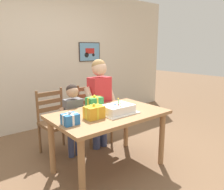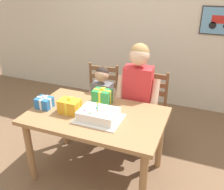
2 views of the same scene
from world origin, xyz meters
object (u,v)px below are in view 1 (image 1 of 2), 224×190
at_px(dining_table, 109,121).
at_px(gift_box_corner_small, 70,119).
at_px(birthday_cake, 118,109).
at_px(chair_left, 56,122).
at_px(gift_box_beside_cake, 94,112).
at_px(child_older, 100,95).
at_px(gift_box_red_large, 94,103).
at_px(child_younger, 73,114).
at_px(chair_right, 94,113).

xyz_separation_m(dining_table, gift_box_corner_small, (-0.56, -0.07, 0.16)).
distance_m(birthday_cake, chair_left, 1.03).
bearing_deg(gift_box_corner_small, dining_table, 7.09).
relative_size(gift_box_beside_cake, child_older, 0.16).
xyz_separation_m(dining_table, gift_box_red_large, (-0.04, 0.25, 0.18)).
bearing_deg(child_younger, birthday_cake, -68.83).
height_order(gift_box_beside_cake, child_younger, child_younger).
distance_m(gift_box_beside_cake, child_younger, 0.65).
distance_m(birthday_cake, gift_box_beside_cake, 0.33).
height_order(chair_right, child_younger, child_younger).
relative_size(gift_box_corner_small, child_younger, 0.16).
distance_m(chair_left, child_younger, 0.33).
bearing_deg(dining_table, gift_box_beside_cake, -166.36).
bearing_deg(chair_left, gift_box_corner_small, -104.69).
height_order(gift_box_corner_small, chair_right, chair_right).
xyz_separation_m(gift_box_corner_small, child_younger, (0.38, 0.63, -0.17)).
bearing_deg(gift_box_beside_cake, chair_right, 56.38).
xyz_separation_m(gift_box_corner_small, child_older, (0.82, 0.62, 0.03)).
distance_m(gift_box_beside_cake, child_older, 0.81).
xyz_separation_m(birthday_cake, gift_box_beside_cake, (-0.32, 0.02, 0.02)).
bearing_deg(gift_box_beside_cake, gift_box_red_large, 54.99).
bearing_deg(birthday_cake, gift_box_red_large, 108.15).
relative_size(dining_table, child_older, 1.01).
distance_m(birthday_cake, gift_box_red_large, 0.35).
bearing_deg(gift_box_red_large, dining_table, -80.87).
distance_m(dining_table, gift_box_red_large, 0.31).
relative_size(gift_box_beside_cake, child_younger, 0.20).
bearing_deg(dining_table, chair_left, 111.77).
xyz_separation_m(chair_right, child_older, (-0.06, -0.26, 0.35)).
relative_size(gift_box_beside_cake, chair_left, 0.23).
distance_m(gift_box_beside_cake, chair_right, 1.10).
bearing_deg(child_older, dining_table, -115.40).
xyz_separation_m(gift_box_red_large, chair_right, (0.36, 0.56, -0.34)).
relative_size(birthday_cake, chair_left, 0.48).
bearing_deg(gift_box_beside_cake, birthday_cake, -3.44).
height_order(birthday_cake, chair_left, birthday_cake).
xyz_separation_m(birthday_cake, child_older, (0.20, 0.64, 0.03)).
height_order(chair_left, child_younger, child_younger).
height_order(gift_box_red_large, gift_box_corner_small, gift_box_red_large).
xyz_separation_m(dining_table, chair_left, (-0.32, 0.81, -0.16)).
bearing_deg(chair_right, chair_left, 180.00).
bearing_deg(gift_box_red_large, child_younger, 114.26).
height_order(dining_table, chair_right, chair_right).
distance_m(dining_table, chair_right, 0.89).
relative_size(dining_table, gift_box_red_large, 6.89).
height_order(gift_box_beside_cake, gift_box_corner_small, gift_box_beside_cake).
xyz_separation_m(birthday_cake, child_younger, (-0.25, 0.64, -0.16)).
bearing_deg(dining_table, gift_box_red_large, 99.13).
height_order(gift_box_beside_cake, chair_left, chair_left).
bearing_deg(child_younger, gift_box_red_large, -65.74).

